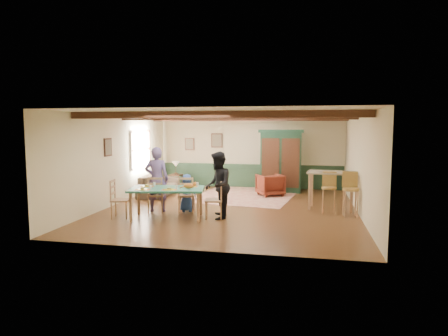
% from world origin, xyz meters
% --- Properties ---
extents(floor, '(8.00, 8.00, 0.00)m').
position_xyz_m(floor, '(0.00, 0.00, 0.00)').
color(floor, '#472714').
rests_on(floor, ground).
extents(wall_back, '(7.00, 0.02, 2.70)m').
position_xyz_m(wall_back, '(0.00, 4.00, 1.35)').
color(wall_back, beige).
rests_on(wall_back, floor).
extents(wall_left, '(0.02, 8.00, 2.70)m').
position_xyz_m(wall_left, '(-3.50, 0.00, 1.35)').
color(wall_left, beige).
rests_on(wall_left, floor).
extents(wall_right, '(0.02, 8.00, 2.70)m').
position_xyz_m(wall_right, '(3.50, 0.00, 1.35)').
color(wall_right, beige).
rests_on(wall_right, floor).
extents(ceiling, '(7.00, 8.00, 0.02)m').
position_xyz_m(ceiling, '(0.00, 0.00, 2.70)').
color(ceiling, white).
rests_on(ceiling, wall_back).
extents(wainscot_back, '(6.95, 0.03, 0.90)m').
position_xyz_m(wainscot_back, '(0.00, 3.98, 0.45)').
color(wainscot_back, '#1D3523').
rests_on(wainscot_back, floor).
extents(ceiling_beam_front, '(6.95, 0.16, 0.16)m').
position_xyz_m(ceiling_beam_front, '(0.00, -2.30, 2.61)').
color(ceiling_beam_front, '#32190E').
rests_on(ceiling_beam_front, ceiling).
extents(ceiling_beam_mid, '(6.95, 0.16, 0.16)m').
position_xyz_m(ceiling_beam_mid, '(0.00, 0.40, 2.61)').
color(ceiling_beam_mid, '#32190E').
rests_on(ceiling_beam_mid, ceiling).
extents(ceiling_beam_back, '(6.95, 0.16, 0.16)m').
position_xyz_m(ceiling_beam_back, '(0.00, 3.00, 2.61)').
color(ceiling_beam_back, '#32190E').
rests_on(ceiling_beam_back, ceiling).
extents(window_left, '(0.06, 1.60, 1.30)m').
position_xyz_m(window_left, '(-3.47, 1.70, 1.55)').
color(window_left, white).
rests_on(window_left, wall_left).
extents(picture_left_wall, '(0.04, 0.42, 0.52)m').
position_xyz_m(picture_left_wall, '(-3.47, -0.60, 1.75)').
color(picture_left_wall, gray).
rests_on(picture_left_wall, wall_left).
extents(picture_back_a, '(0.45, 0.04, 0.55)m').
position_xyz_m(picture_back_a, '(-1.30, 3.97, 1.80)').
color(picture_back_a, gray).
rests_on(picture_back_a, wall_back).
extents(picture_back_b, '(0.38, 0.04, 0.48)m').
position_xyz_m(picture_back_b, '(-2.40, 3.97, 1.65)').
color(picture_back_b, gray).
rests_on(picture_back_b, wall_back).
extents(dining_table, '(2.02, 1.36, 0.78)m').
position_xyz_m(dining_table, '(-1.36, -1.57, 0.39)').
color(dining_table, '#216854').
rests_on(dining_table, floor).
extents(dining_chair_far_left, '(0.51, 0.53, 0.99)m').
position_xyz_m(dining_chair_far_left, '(-1.91, -0.91, 0.49)').
color(dining_chair_far_left, '#A37551').
rests_on(dining_chair_far_left, floor).
extents(dining_chair_far_right, '(0.51, 0.53, 0.99)m').
position_xyz_m(dining_chair_far_right, '(-1.09, -0.76, 0.49)').
color(dining_chair_far_right, '#A37551').
rests_on(dining_chair_far_right, floor).
extents(dining_chair_end_left, '(0.53, 0.51, 0.99)m').
position_xyz_m(dining_chair_end_left, '(-2.54, -1.79, 0.49)').
color(dining_chair_end_left, '#A37551').
rests_on(dining_chair_end_left, floor).
extents(dining_chair_end_right, '(0.53, 0.51, 0.99)m').
position_xyz_m(dining_chair_end_right, '(-0.19, -1.36, 0.49)').
color(dining_chair_end_right, '#A37551').
rests_on(dining_chair_end_right, floor).
extents(person_man, '(0.72, 0.54, 1.79)m').
position_xyz_m(person_man, '(-1.92, -0.83, 0.89)').
color(person_man, '#634F87').
rests_on(person_man, floor).
extents(person_woman, '(0.79, 0.93, 1.71)m').
position_xyz_m(person_woman, '(-0.09, -1.34, 0.86)').
color(person_woman, black).
rests_on(person_woman, floor).
extents(person_child, '(0.56, 0.42, 1.04)m').
position_xyz_m(person_child, '(-1.11, -0.68, 0.52)').
color(person_child, '#27499D').
rests_on(person_child, floor).
extents(cat, '(0.39, 0.21, 0.19)m').
position_xyz_m(cat, '(-0.78, -1.57, 0.87)').
color(cat, orange).
rests_on(cat, dining_table).
extents(place_setting_near_left, '(0.46, 0.38, 0.11)m').
position_xyz_m(place_setting_near_left, '(-1.88, -1.93, 0.83)').
color(place_setting_near_left, yellow).
rests_on(place_setting_near_left, dining_table).
extents(place_setting_near_center, '(0.46, 0.38, 0.11)m').
position_xyz_m(place_setting_near_center, '(-1.21, -1.81, 0.83)').
color(place_setting_near_center, yellow).
rests_on(place_setting_near_center, dining_table).
extents(place_setting_far_left, '(0.46, 0.38, 0.11)m').
position_xyz_m(place_setting_far_left, '(-1.97, -1.42, 0.83)').
color(place_setting_far_left, yellow).
rests_on(place_setting_far_left, dining_table).
extents(place_setting_far_right, '(0.46, 0.38, 0.11)m').
position_xyz_m(place_setting_far_right, '(-0.85, -1.22, 0.83)').
color(place_setting_far_right, yellow).
rests_on(place_setting_far_right, dining_table).
extents(area_rug, '(3.61, 4.11, 0.01)m').
position_xyz_m(area_rug, '(0.10, 2.14, 0.01)').
color(area_rug, beige).
rests_on(area_rug, floor).
extents(armoire, '(1.58, 0.64, 2.23)m').
position_xyz_m(armoire, '(1.22, 3.19, 1.11)').
color(armoire, black).
rests_on(armoire, floor).
extents(armchair, '(1.08, 1.09, 0.74)m').
position_xyz_m(armchair, '(0.92, 2.31, 0.37)').
color(armchair, '#46140E').
rests_on(armchair, floor).
extents(sofa, '(1.10, 2.41, 0.69)m').
position_xyz_m(sofa, '(-2.88, 1.83, 0.34)').
color(sofa, '#44372A').
rests_on(sofa, floor).
extents(end_table, '(0.47, 0.47, 0.54)m').
position_xyz_m(end_table, '(-2.73, 3.22, 0.27)').
color(end_table, '#32190E').
rests_on(end_table, floor).
extents(table_lamp, '(0.29, 0.29, 0.49)m').
position_xyz_m(table_lamp, '(-2.73, 3.22, 0.78)').
color(table_lamp, beige).
rests_on(table_lamp, end_table).
extents(counter_table, '(1.38, 0.92, 1.08)m').
position_xyz_m(counter_table, '(2.80, 0.41, 0.54)').
color(counter_table, '#BAAC90').
rests_on(counter_table, floor).
extents(bar_stool_left, '(0.43, 0.46, 1.12)m').
position_xyz_m(bar_stool_left, '(2.72, -0.10, 0.56)').
color(bar_stool_left, '#AA8642').
rests_on(bar_stool_left, floor).
extents(bar_stool_right, '(0.43, 0.47, 1.17)m').
position_xyz_m(bar_stool_right, '(3.24, -0.48, 0.59)').
color(bar_stool_right, '#AA8642').
rests_on(bar_stool_right, floor).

